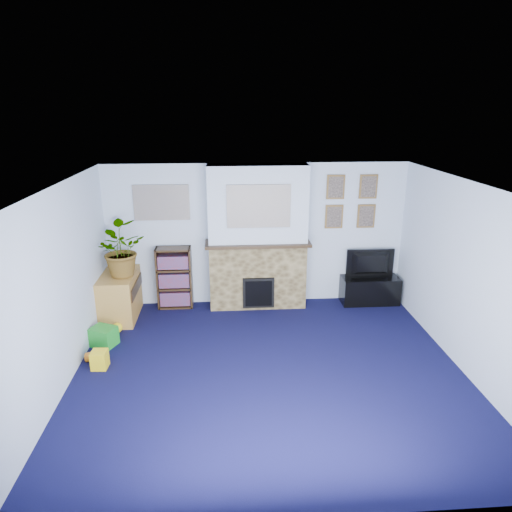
{
  "coord_description": "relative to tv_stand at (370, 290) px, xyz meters",
  "views": [
    {
      "loc": [
        -0.53,
        -5.13,
        3.28
      ],
      "look_at": [
        -0.11,
        0.83,
        1.3
      ],
      "focal_mm": 32.0,
      "sensor_mm": 36.0,
      "label": 1
    }
  ],
  "objects": [
    {
      "name": "potted_plant",
      "position": [
        -4.14,
        -0.33,
        0.93
      ],
      "size": [
        0.99,
        0.98,
        0.83
      ],
      "primitive_type": "imported",
      "rotation": [
        0.0,
        0.0,
        2.46
      ],
      "color": "#26661E",
      "rests_on": "sideboard"
    },
    {
      "name": "ceiling",
      "position": [
        -1.95,
        -2.03,
        2.17
      ],
      "size": [
        5.0,
        4.5,
        0.01
      ],
      "primitive_type": "cube",
      "color": "white",
      "rests_on": "wall_back"
    },
    {
      "name": "mantel_teddy",
      "position": [
        -2.58,
        -0.03,
        0.99
      ],
      "size": [
        0.12,
        0.12,
        0.12
      ],
      "primitive_type": "sphere",
      "color": "gray",
      "rests_on": "chimney_breast"
    },
    {
      "name": "sideboard",
      "position": [
        -4.19,
        -0.28,
        0.12
      ],
      "size": [
        0.53,
        0.95,
        0.74
      ],
      "primitive_type": "cube",
      "color": "#B38239",
      "rests_on": "ground"
    },
    {
      "name": "mantel_clock",
      "position": [
        -2.08,
        -0.03,
        1.0
      ],
      "size": [
        0.1,
        0.06,
        0.14
      ],
      "primitive_type": "cube",
      "color": "gold",
      "rests_on": "chimney_breast"
    },
    {
      "name": "collage_left",
      "position": [
        -3.5,
        0.21,
        1.55
      ],
      "size": [
        0.9,
        0.03,
        0.58
      ],
      "primitive_type": "cube",
      "color": "gray",
      "rests_on": "wall_back"
    },
    {
      "name": "floor",
      "position": [
        -1.95,
        -2.03,
        -0.23
      ],
      "size": [
        5.0,
        4.5,
        0.01
      ],
      "primitive_type": "cube",
      "color": "black",
      "rests_on": "ground"
    },
    {
      "name": "television",
      "position": [
        0.0,
        0.02,
        0.48
      ],
      "size": [
        0.83,
        0.11,
        0.48
      ],
      "primitive_type": "imported",
      "rotation": [
        0.0,
        0.0,
        3.14
      ],
      "color": "black",
      "rests_on": "tv_stand"
    },
    {
      "name": "toy_ball",
      "position": [
        -4.14,
        -0.83,
        -0.14
      ],
      "size": [
        0.15,
        0.15,
        0.15
      ],
      "primitive_type": "sphere",
      "color": "yellow",
      "rests_on": "ground"
    },
    {
      "name": "portrait_br",
      "position": [
        -0.1,
        0.2,
        1.27
      ],
      "size": [
        0.3,
        0.03,
        0.4
      ],
      "primitive_type": "cube",
      "color": "brown",
      "rests_on": "wall_back"
    },
    {
      "name": "toy_tube",
      "position": [
        -4.25,
        -1.63,
        -0.15
      ],
      "size": [
        0.29,
        0.13,
        0.17
      ],
      "primitive_type": "cylinder",
      "rotation": [
        0.0,
        1.43,
        0.0
      ],
      "color": "orange",
      "rests_on": "ground"
    },
    {
      "name": "wall_left",
      "position": [
        -4.45,
        -2.03,
        0.97
      ],
      "size": [
        0.04,
        4.5,
        2.4
      ],
      "primitive_type": "cube",
      "color": "silver",
      "rests_on": "ground"
    },
    {
      "name": "toy_block",
      "position": [
        -4.16,
        -1.81,
        -0.12
      ],
      "size": [
        0.21,
        0.21,
        0.24
      ],
      "primitive_type": "cube",
      "rotation": [
        0.0,
        0.0,
        -0.05
      ],
      "color": "yellow",
      "rests_on": "ground"
    },
    {
      "name": "tv_stand",
      "position": [
        0.0,
        0.0,
        0.0
      ],
      "size": [
        0.98,
        0.41,
        0.46
      ],
      "primitive_type": "cube",
      "color": "black",
      "rests_on": "ground"
    },
    {
      "name": "portrait_bl",
      "position": [
        -0.65,
        0.2,
        1.27
      ],
      "size": [
        0.3,
        0.03,
        0.4
      ],
      "primitive_type": "cube",
      "color": "brown",
      "rests_on": "wall_back"
    },
    {
      "name": "green_crate",
      "position": [
        -4.25,
        -1.2,
        -0.08
      ],
      "size": [
        0.42,
        0.39,
        0.27
      ],
      "primitive_type": "cube",
      "rotation": [
        0.0,
        0.0,
        -0.42
      ],
      "color": "#198C26",
      "rests_on": "ground"
    },
    {
      "name": "wall_right",
      "position": [
        0.55,
        -2.03,
        0.97
      ],
      "size": [
        0.04,
        4.5,
        2.4
      ],
      "primitive_type": "cube",
      "color": "silver",
      "rests_on": "ground"
    },
    {
      "name": "portrait_tl",
      "position": [
        -0.65,
        0.2,
        1.77
      ],
      "size": [
        0.3,
        0.03,
        0.4
      ],
      "primitive_type": "cube",
      "color": "brown",
      "rests_on": "wall_back"
    },
    {
      "name": "collage_main",
      "position": [
        -1.95,
        -0.19,
        1.55
      ],
      "size": [
        1.0,
        0.03,
        0.68
      ],
      "primitive_type": "cube",
      "color": "gray",
      "rests_on": "chimney_breast"
    },
    {
      "name": "chimney_breast",
      "position": [
        -1.95,
        0.02,
        0.96
      ],
      "size": [
        1.72,
        0.5,
        2.4
      ],
      "color": "brown",
      "rests_on": "ground"
    },
    {
      "name": "bookshelf",
      "position": [
        -3.35,
        0.08,
        0.28
      ],
      "size": [
        0.58,
        0.28,
        1.05
      ],
      "color": "#302011",
      "rests_on": "ground"
    },
    {
      "name": "wall_front",
      "position": [
        -1.95,
        -4.28,
        0.97
      ],
      "size": [
        5.0,
        0.04,
        2.4
      ],
      "primitive_type": "cube",
      "color": "silver",
      "rests_on": "ground"
    },
    {
      "name": "mantel_candle",
      "position": [
        -1.64,
        -0.03,
        1.01
      ],
      "size": [
        0.05,
        0.05,
        0.17
      ],
      "primitive_type": "cylinder",
      "color": "#B2BFC6",
      "rests_on": "chimney_breast"
    },
    {
      "name": "portrait_tr",
      "position": [
        -0.1,
        0.2,
        1.77
      ],
      "size": [
        0.3,
        0.03,
        0.4
      ],
      "primitive_type": "cube",
      "color": "brown",
      "rests_on": "wall_back"
    },
    {
      "name": "wall_back",
      "position": [
        -1.95,
        0.22,
        0.97
      ],
      "size": [
        5.0,
        0.04,
        2.4
      ],
      "primitive_type": "cube",
      "color": "silver",
      "rests_on": "ground"
    },
    {
      "name": "mantel_can",
      "position": [
        -1.19,
        -0.03,
        0.99
      ],
      "size": [
        0.06,
        0.06,
        0.12
      ],
      "primitive_type": "cylinder",
      "color": "yellow",
      "rests_on": "chimney_breast"
    }
  ]
}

